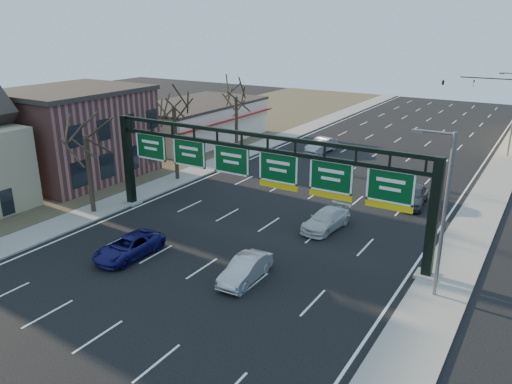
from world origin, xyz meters
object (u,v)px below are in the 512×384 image
Objects in this scene: car_blue_suv at (129,247)px; car_white_wagon at (326,220)px; car_silver_sedan at (245,269)px; sign_gantry at (257,171)px.

car_white_wagon is (8.71, 10.59, 0.02)m from car_blue_suv.
car_blue_suv is 13.71m from car_white_wagon.
car_silver_sedan is at bearing -89.12° from car_white_wagon.
car_silver_sedan is 0.88× the size of car_white_wagon.
sign_gantry is 7.58m from car_silver_sedan.
sign_gantry is 5.19× the size of car_white_wagon.
car_blue_suv is (-5.04, -7.09, -3.96)m from sign_gantry.
car_blue_suv is 7.97m from car_silver_sedan.
car_silver_sedan reaches higher than car_blue_suv.
car_blue_suv is at bearing -173.58° from car_silver_sedan.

